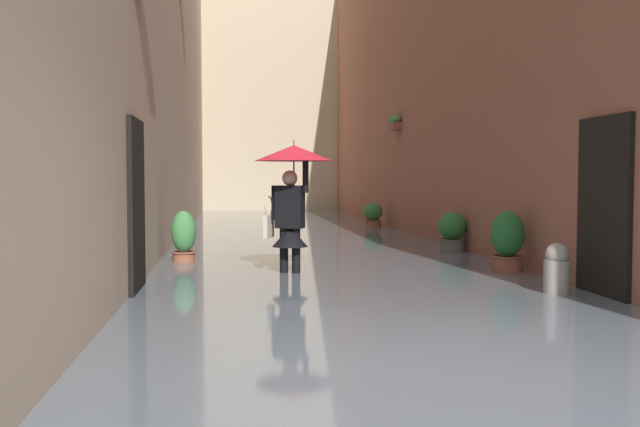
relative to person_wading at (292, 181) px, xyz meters
The scene contains 11 objects.
ground_plane 6.85m from the person_wading, 95.95° to the right, with size 60.00×60.00×0.00m, color #605B56.
flood_water 6.83m from the person_wading, 95.95° to the right, with size 6.16×29.12×0.17m, color slate.
building_facade_left 8.55m from the person_wading, 122.71° to the right, with size 2.04×27.12×9.42m.
building_facade_right 8.17m from the person_wading, 66.56° to the right, with size 2.04×27.12×10.45m.
building_facade_far 19.74m from the person_wading, 92.08° to the right, with size 8.96×1.80×12.62m, color beige.
person_wading is the anchor object (origin of this frame).
potted_plant_near_left 4.11m from the person_wading, 141.26° to the right, with size 0.50×0.50×0.88m.
potted_plant_near_right 2.36m from the person_wading, 42.56° to the right, with size 0.39×0.39×0.98m.
potted_plant_far_left 9.34m from the person_wading, 108.43° to the right, with size 0.50×0.50×0.81m.
potted_plant_mid_left 3.19m from the person_wading, behind, with size 0.48×0.48×1.03m.
mooring_bollard 3.74m from the person_wading, 143.71° to the left, with size 0.30×0.30×0.75m.
Camera 1 is at (1.52, 4.89, 1.52)m, focal length 39.52 mm.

